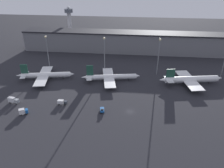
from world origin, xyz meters
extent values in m
plane|color=#26262B|center=(0.00, 0.00, 0.00)|extent=(600.00, 600.00, 0.00)
cube|color=slate|center=(0.00, 107.41, 9.59)|extent=(224.11, 18.39, 19.19)
cube|color=black|center=(0.00, 107.41, 19.79)|extent=(224.11, 20.39, 1.20)
cylinder|color=white|center=(-65.28, 36.42, 3.53)|extent=(36.26, 10.58, 3.71)
cylinder|color=#ADB2B7|center=(-65.28, 36.42, 2.88)|extent=(34.38, 9.68, 3.16)
cone|color=white|center=(-46.41, 40.10, 3.53)|extent=(5.05, 4.32, 3.53)
cone|color=white|center=(-84.33, 32.70, 3.81)|extent=(6.07, 4.17, 3.16)
cube|color=#1E4738|center=(-80.21, 33.51, 8.98)|extent=(5.18, 1.39, 7.18)
cube|color=white|center=(-80.92, 33.37, 4.09)|extent=(6.07, 13.16, 0.24)
cube|color=white|center=(-67.06, 36.07, 3.06)|extent=(14.76, 36.14, 0.36)
cylinder|color=gray|center=(-67.88, 45.96, 1.79)|extent=(4.40, 2.79, 2.04)
cylinder|color=gray|center=(-64.10, 26.60, 1.79)|extent=(4.40, 2.79, 2.04)
cylinder|color=black|center=(-52.83, 38.84, 0.84)|extent=(0.50, 0.50, 1.67)
cylinder|color=black|center=(-67.34, 37.53, 0.84)|extent=(0.50, 0.50, 1.67)
cylinder|color=black|center=(-66.77, 34.61, 0.84)|extent=(0.50, 0.50, 1.67)
cylinder|color=white|center=(-15.67, 39.15, 3.35)|extent=(37.38, 10.62, 3.53)
cylinder|color=#ADB2B7|center=(-15.67, 39.15, 2.73)|extent=(35.45, 9.74, 3.00)
cone|color=white|center=(3.72, 42.93, 3.35)|extent=(4.79, 4.10, 3.35)
cone|color=white|center=(-35.24, 35.33, 3.61)|extent=(5.77, 3.95, 3.00)
cube|color=#1E4738|center=(-31.09, 36.14, 9.08)|extent=(4.92, 1.34, 7.93)
cube|color=white|center=(-31.82, 36.00, 3.88)|extent=(5.80, 12.69, 0.24)
cube|color=white|center=(-17.51, 38.79, 2.91)|extent=(14.12, 34.85, 0.36)
cylinder|color=gray|center=(-18.23, 48.35, 1.69)|extent=(4.18, 2.65, 1.94)
cylinder|color=gray|center=(-14.58, 29.66, 1.69)|extent=(4.18, 2.65, 1.94)
cylinder|color=black|center=(-2.82, 41.65, 0.79)|extent=(0.50, 0.50, 1.59)
cylinder|color=black|center=(-17.78, 40.17, 0.79)|extent=(0.50, 0.50, 1.59)
cylinder|color=black|center=(-17.24, 37.40, 0.79)|extent=(0.50, 0.50, 1.59)
cylinder|color=white|center=(42.66, 40.07, 4.12)|extent=(38.56, 11.61, 4.34)
cylinder|color=#ADB2B7|center=(42.66, 40.07, 3.36)|extent=(36.55, 10.61, 3.69)
cone|color=white|center=(62.80, 44.00, 4.12)|extent=(5.90, 5.04, 4.12)
cone|color=white|center=(22.31, 36.11, 4.44)|extent=(7.09, 4.86, 3.69)
cube|color=#1E4738|center=(26.82, 36.99, 9.42)|extent=(6.03, 1.55, 6.27)
cube|color=white|center=(26.06, 36.84, 4.77)|extent=(6.52, 12.44, 0.24)
cube|color=white|center=(40.78, 39.71, 3.58)|extent=(15.65, 34.08, 0.36)
cylinder|color=gray|center=(40.15, 48.96, 2.13)|extent=(5.14, 3.25, 2.38)
cylinder|color=gray|center=(43.67, 30.90, 2.13)|extent=(5.14, 3.25, 2.38)
cylinder|color=black|center=(55.87, 42.65, 0.98)|extent=(0.50, 0.50, 1.95)
cylinder|color=black|center=(40.44, 41.41, 0.98)|extent=(0.50, 0.50, 1.95)
cylinder|color=black|center=(41.11, 38.00, 0.98)|extent=(0.50, 0.50, 1.95)
cube|color=#9EA3A8|center=(-70.19, 0.80, 1.89)|extent=(2.41, 2.49, 2.34)
cube|color=silver|center=(-73.85, 1.45, 2.28)|extent=(4.59, 2.87, 3.12)
cylinder|color=black|center=(-70.25, 1.63, 0.45)|extent=(0.98, 0.69, 0.90)
cylinder|color=black|center=(-70.53, 0.04, 0.45)|extent=(0.98, 0.69, 0.90)
cylinder|color=black|center=(-74.59, 2.41, 0.45)|extent=(0.98, 0.69, 0.90)
cylinder|color=black|center=(-74.87, 0.81, 0.45)|extent=(0.98, 0.69, 0.90)
cube|color=#195199|center=(-59.30, -8.65, 1.81)|extent=(2.42, 2.80, 2.17)
cube|color=silver|center=(-61.60, -9.90, 2.17)|extent=(3.79, 3.54, 2.90)
cylinder|color=black|center=(-59.86, -7.93, 0.45)|extent=(1.08, 0.96, 0.90)
cylinder|color=black|center=(-59.00, -9.51, 0.45)|extent=(1.08, 0.96, 0.90)
cylinder|color=black|center=(-62.58, -9.41, 0.45)|extent=(1.08, 0.96, 0.90)
cylinder|color=black|center=(-61.72, -10.99, 0.45)|extent=(1.08, 0.96, 0.90)
cube|color=#282D38|center=(-39.93, 3.37, 1.52)|extent=(1.79, 2.34, 1.59)
cube|color=silver|center=(-43.02, 3.27, 1.78)|extent=(3.62, 2.40, 2.13)
cylinder|color=black|center=(-40.13, 4.22, 0.45)|extent=(0.92, 0.60, 0.90)
cylinder|color=black|center=(-40.07, 2.51, 0.45)|extent=(0.92, 0.60, 0.90)
cylinder|color=black|center=(-43.79, 4.10, 0.45)|extent=(0.92, 0.60, 0.90)
cylinder|color=black|center=(-43.74, 2.39, 0.45)|extent=(0.92, 0.60, 0.90)
cube|color=#195199|center=(-16.30, -1.79, 1.21)|extent=(3.21, 5.20, 0.98)
cube|color=black|center=(-16.08, -2.98, 2.10)|extent=(1.76, 0.99, 0.80)
cylinder|color=black|center=(-15.15, -3.15, 0.45)|extent=(0.75, 0.99, 0.90)
cylinder|color=black|center=(-16.90, -3.47, 0.45)|extent=(0.75, 0.99, 0.90)
cylinder|color=black|center=(-15.71, -0.10, 0.45)|extent=(0.75, 0.99, 0.90)
cylinder|color=black|center=(-17.46, -0.42, 0.45)|extent=(0.75, 0.99, 0.90)
cylinder|color=slate|center=(-69.50, 55.01, 13.53)|extent=(0.70, 0.70, 27.07)
sphere|color=beige|center=(-69.50, 55.01, 27.67)|extent=(1.80, 1.80, 1.80)
cylinder|color=slate|center=(-22.90, 55.01, 13.71)|extent=(0.70, 0.70, 27.42)
sphere|color=beige|center=(-22.90, 55.01, 28.02)|extent=(1.80, 1.80, 1.80)
cylinder|color=slate|center=(19.08, 55.01, 13.84)|extent=(0.70, 0.70, 27.69)
sphere|color=beige|center=(19.08, 55.01, 28.29)|extent=(1.80, 1.80, 1.80)
cylinder|color=slate|center=(68.27, 55.01, 10.21)|extent=(0.70, 0.70, 20.42)
cylinder|color=#99999E|center=(-74.70, 137.63, 16.32)|extent=(4.40, 4.40, 32.64)
cylinder|color=#4C515B|center=(-74.70, 137.63, 34.64)|extent=(9.00, 9.00, 4.00)
sphere|color=silver|center=(-74.70, 137.63, 37.84)|extent=(3.20, 3.20, 3.20)
camera|label=1|loc=(1.42, -107.00, 73.43)|focal=35.00mm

